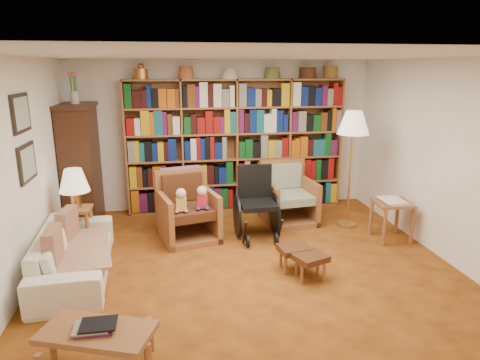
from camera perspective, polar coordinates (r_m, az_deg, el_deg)
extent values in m
plane|color=#9D4F18|center=(5.33, 1.26, -11.73)|extent=(5.00, 5.00, 0.00)
plane|color=silver|center=(4.77, 1.44, 16.23)|extent=(5.00, 5.00, 0.00)
plane|color=white|center=(7.33, -2.26, 5.92)|extent=(5.00, 0.00, 5.00)
plane|color=white|center=(2.61, 11.65, -11.18)|extent=(5.00, 0.00, 5.00)
plane|color=white|center=(5.08, -27.56, 0.24)|extent=(0.00, 5.00, 5.00)
plane|color=white|center=(5.89, 26.03, 2.21)|extent=(0.00, 5.00, 5.00)
cube|color=#A16032|center=(7.22, -0.52, 4.60)|extent=(3.60, 0.30, 2.20)
cube|color=#3E1E11|center=(6.98, -20.39, 1.63)|extent=(0.45, 0.90, 1.80)
cube|color=#3E1E11|center=(6.85, -21.10, 9.22)|extent=(0.50, 0.95, 0.06)
cylinder|color=beige|center=(6.84, -21.19, 10.22)|extent=(0.12, 0.12, 0.18)
cube|color=black|center=(5.26, -27.21, 7.94)|extent=(0.03, 0.52, 0.42)
cube|color=gray|center=(5.25, -27.05, 7.95)|extent=(0.01, 0.44, 0.34)
cube|color=black|center=(5.34, -26.52, 2.09)|extent=(0.03, 0.52, 0.42)
cube|color=gray|center=(5.33, -26.36, 2.10)|extent=(0.01, 0.44, 0.34)
imported|color=#EFE8CA|center=(5.43, -21.19, -9.03)|extent=(1.96, 0.87, 0.56)
cube|color=beige|center=(5.41, -20.68, -8.84)|extent=(0.90, 1.39, 0.04)
cube|color=maroon|center=(5.71, -21.94, -6.08)|extent=(0.19, 0.41, 0.40)
cube|color=maroon|center=(5.08, -23.59, -8.85)|extent=(0.14, 0.41, 0.41)
cube|color=#A16032|center=(6.06, -20.93, -3.67)|extent=(0.37, 0.37, 0.04)
cylinder|color=#A16032|center=(6.06, -22.24, -6.74)|extent=(0.05, 0.05, 0.54)
cylinder|color=#A16032|center=(6.00, -19.60, -6.69)|extent=(0.05, 0.05, 0.54)
cylinder|color=#A16032|center=(6.32, -21.70, -5.81)|extent=(0.05, 0.05, 0.54)
cylinder|color=#A16032|center=(6.26, -19.17, -5.76)|extent=(0.05, 0.05, 0.54)
cylinder|color=#C88D40|center=(6.03, -21.04, -2.51)|extent=(0.13, 0.13, 0.22)
cone|color=beige|center=(5.95, -21.28, -0.03)|extent=(0.39, 0.39, 0.30)
cube|color=#A16032|center=(6.22, -6.81, -7.39)|extent=(0.93, 0.95, 0.08)
cube|color=#A16032|center=(6.11, -10.12, -4.96)|extent=(0.26, 0.79, 0.68)
cube|color=#A16032|center=(6.14, -3.68, -4.68)|extent=(0.26, 0.79, 0.68)
cube|color=#A16032|center=(6.41, -7.08, -2.61)|extent=(0.76, 0.27, 0.95)
cube|color=#4A2613|center=(6.06, -6.90, -4.17)|extent=(0.73, 0.79, 0.13)
cube|color=#4A2613|center=(6.27, -7.11, -0.88)|extent=(0.60, 0.25, 0.40)
cube|color=#B93169|center=(6.36, -7.17, -0.07)|extent=(0.59, 0.20, 0.42)
cube|color=#A16032|center=(6.86, 6.50, -5.22)|extent=(0.83, 0.86, 0.08)
cube|color=#A16032|center=(6.69, 3.76, -3.05)|extent=(0.15, 0.79, 0.67)
cube|color=#A16032|center=(6.87, 9.30, -2.73)|extent=(0.15, 0.79, 0.67)
cube|color=#A16032|center=(7.05, 5.83, -0.99)|extent=(0.76, 0.16, 0.94)
cube|color=#93A281|center=(6.72, 6.66, -2.29)|extent=(0.65, 0.71, 0.13)
cube|color=#93A281|center=(6.93, 6.04, 0.59)|extent=(0.59, 0.16, 0.40)
cube|color=black|center=(6.06, 2.38, -3.30)|extent=(0.51, 0.51, 0.07)
cube|color=black|center=(6.21, 1.95, -0.18)|extent=(0.50, 0.07, 0.50)
cylinder|color=black|center=(6.18, -0.38, -4.78)|extent=(0.03, 0.62, 0.62)
cylinder|color=black|center=(6.28, 4.64, -4.49)|extent=(0.03, 0.62, 0.62)
cylinder|color=black|center=(5.88, 1.03, -8.13)|extent=(0.03, 0.18, 0.18)
cylinder|color=black|center=(5.96, 4.84, -7.87)|extent=(0.03, 0.18, 0.18)
cylinder|color=#C88D40|center=(6.89, 14.04, -5.73)|extent=(0.30, 0.30, 0.03)
cylinder|color=#C88D40|center=(6.67, 14.43, 0.15)|extent=(0.03, 0.03, 1.49)
cone|color=beige|center=(6.52, 14.91, 7.42)|extent=(0.47, 0.47, 0.34)
cube|color=#A16032|center=(6.36, 19.69, -2.89)|extent=(0.54, 0.54, 0.04)
cylinder|color=#A16032|center=(6.19, 18.70, -6.06)|extent=(0.05, 0.05, 0.52)
cylinder|color=#A16032|center=(6.38, 21.97, -5.72)|extent=(0.05, 0.05, 0.52)
cylinder|color=#A16032|center=(6.53, 17.04, -4.83)|extent=(0.05, 0.05, 0.52)
cylinder|color=#A16032|center=(6.71, 20.19, -4.55)|extent=(0.05, 0.05, 0.52)
cube|color=white|center=(6.35, 19.72, -2.59)|extent=(0.34, 0.41, 0.03)
cube|color=#4A2613|center=(5.23, 7.24, -9.12)|extent=(0.40, 0.35, 0.07)
cylinder|color=#A16032|center=(5.17, 6.07, -11.27)|extent=(0.04, 0.04, 0.23)
cylinder|color=#A16032|center=(5.24, 8.96, -10.99)|extent=(0.04, 0.04, 0.23)
cylinder|color=#A16032|center=(5.36, 5.46, -10.28)|extent=(0.04, 0.04, 0.23)
cylinder|color=#A16032|center=(5.43, 8.25, -10.02)|extent=(0.04, 0.04, 0.23)
cube|color=#4A2613|center=(5.05, 9.41, -10.20)|extent=(0.44, 0.40, 0.07)
cylinder|color=#A16032|center=(4.99, 8.25, -12.40)|extent=(0.04, 0.04, 0.23)
cylinder|color=#A16032|center=(5.07, 11.17, -12.08)|extent=(0.04, 0.04, 0.23)
cylinder|color=#A16032|center=(5.17, 7.54, -11.36)|extent=(0.04, 0.04, 0.23)
cylinder|color=#A16032|center=(5.24, 10.36, -11.07)|extent=(0.04, 0.04, 0.23)
cube|color=#A16032|center=(3.79, -18.54, -18.69)|extent=(0.99, 0.72, 0.05)
cylinder|color=#A16032|center=(4.11, -23.73, -19.32)|extent=(0.06, 0.06, 0.31)
cylinder|color=#A16032|center=(3.99, -11.90, -19.46)|extent=(0.06, 0.06, 0.31)
cube|color=brown|center=(3.76, -18.60, -18.02)|extent=(0.34, 0.30, 0.05)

